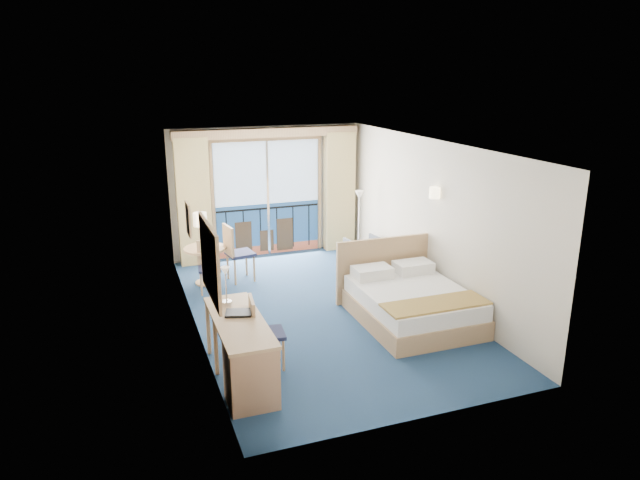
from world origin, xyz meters
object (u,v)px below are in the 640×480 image
(desk, at_px, (248,364))
(table_chair_b, at_px, (209,263))
(bed, at_px, (410,302))
(floor_lamp, at_px, (359,208))
(armchair, at_px, (365,253))
(desk_chair, at_px, (261,329))
(table_chair_a, at_px, (235,250))
(round_table, at_px, (205,256))
(nightstand, at_px, (398,269))

(desk, distance_m, table_chair_b, 3.67)
(bed, relative_size, table_chair_b, 2.27)
(floor_lamp, relative_size, table_chair_b, 1.60)
(armchair, distance_m, floor_lamp, 0.96)
(bed, height_order, desk_chair, bed)
(bed, distance_m, desk, 3.17)
(table_chair_a, bearing_deg, armchair, -102.64)
(desk, xyz_separation_m, table_chair_b, (0.14, 3.67, 0.06))
(desk, xyz_separation_m, round_table, (0.14, 4.05, 0.07))
(armchair, relative_size, desk, 0.39)
(nightstand, relative_size, round_table, 0.68)
(armchair, height_order, table_chair_a, table_chair_a)
(floor_lamp, bearing_deg, armchair, -98.47)
(armchair, bearing_deg, table_chair_b, -6.12)
(desk_chair, distance_m, table_chair_b, 3.01)
(desk, relative_size, table_chair_b, 1.92)
(table_chair_a, bearing_deg, bed, -149.77)
(bed, relative_size, desk, 1.18)
(desk, distance_m, desk_chair, 0.75)
(bed, height_order, table_chair_a, bed)
(bed, distance_m, nightstand, 1.65)
(nightstand, distance_m, desk, 4.50)
(floor_lamp, xyz_separation_m, table_chair_b, (-3.18, -0.69, -0.59))
(desk, relative_size, desk_chair, 1.78)
(nightstand, height_order, floor_lamp, floor_lamp)
(round_table, bearing_deg, desk_chair, -86.80)
(table_chair_a, distance_m, table_chair_b, 0.63)
(desk_chair, relative_size, round_table, 1.28)
(armchair, bearing_deg, round_table, -13.18)
(floor_lamp, bearing_deg, round_table, -174.49)
(bed, bearing_deg, table_chair_a, 129.69)
(round_table, bearing_deg, desk, -91.99)
(armchair, bearing_deg, table_chair_a, -12.29)
(bed, relative_size, table_chair_a, 1.90)
(armchair, xyz_separation_m, desk, (-3.24, -3.83, 0.14))
(nightstand, bearing_deg, round_table, 160.30)
(nightstand, xyz_separation_m, floor_lamp, (-0.15, 1.50, 0.84))
(desk, xyz_separation_m, desk_chair, (0.33, 0.67, 0.10))
(bed, bearing_deg, desk_chair, -165.61)
(bed, distance_m, desk_chair, 2.64)
(nightstand, height_order, desk_chair, desk_chair)
(bed, height_order, desk, bed)
(floor_lamp, height_order, table_chair_b, floor_lamp)
(armchair, height_order, desk_chair, desk_chair)
(floor_lamp, relative_size, desk_chair, 1.49)
(floor_lamp, relative_size, table_chair_a, 1.34)
(floor_lamp, xyz_separation_m, table_chair_a, (-2.64, -0.39, -0.49))
(floor_lamp, distance_m, desk, 5.52)
(desk_chair, distance_m, round_table, 3.39)
(nightstand, distance_m, floor_lamp, 1.73)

